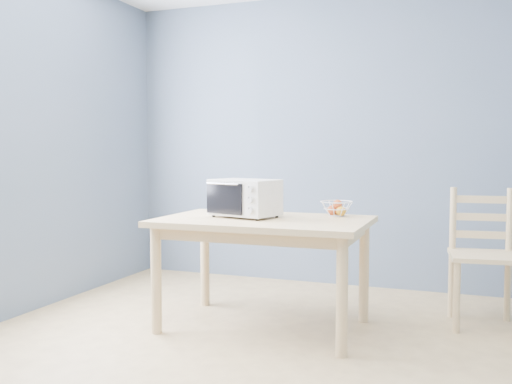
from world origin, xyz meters
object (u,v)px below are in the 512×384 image
at_px(toaster_oven, 243,197).
at_px(dining_chair, 483,258).
at_px(dining_table, 264,233).
at_px(fruit_basket, 337,208).

height_order(toaster_oven, dining_chair, toaster_oven).
bearing_deg(toaster_oven, dining_table, 4.63).
height_order(fruit_basket, dining_chair, dining_chair).
xyz_separation_m(dining_table, toaster_oven, (-0.17, 0.03, 0.24)).
xyz_separation_m(toaster_oven, fruit_basket, (0.60, 0.27, -0.08)).
relative_size(dining_table, toaster_oven, 2.76).
bearing_deg(dining_chair, toaster_oven, -166.99).
distance_m(dining_table, fruit_basket, 0.56).
distance_m(toaster_oven, fruit_basket, 0.67).
xyz_separation_m(dining_table, fruit_basket, (0.44, 0.31, 0.16)).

